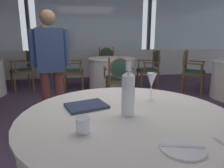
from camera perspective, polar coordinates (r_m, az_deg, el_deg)
The scene contains 18 objects.
ground_plane at distance 2.81m, azimuth 0.84°, elevation -13.17°, with size 15.08×15.08×0.00m, color #47384C.
window_wall_far at distance 6.34m, azimuth -5.74°, elevation 11.90°, with size 11.60×0.14×2.76m.
foreground_table at distance 1.51m, azimuth 4.07°, elevation -22.03°, with size 1.39×1.39×0.76m.
side_plate at distance 0.99m, azimuth 19.40°, elevation -16.77°, with size 0.21×0.21×0.01m, color white.
butter_knife at distance 0.99m, azimuth 19.42°, elevation -16.51°, with size 0.20×0.02×0.00m, color silver.
water_bottle at distance 1.26m, azimuth 4.65°, elevation -2.25°, with size 0.08×0.08×0.37m.
wine_glass at distance 1.57m, azimuth 11.25°, elevation 0.87°, with size 0.08×0.08×0.22m.
water_tumbler at distance 1.07m, azimuth -8.29°, elevation -11.54°, with size 0.07×0.07×0.08m, color white.
menu_book at distance 1.44m, azimuth -7.35°, elevation -6.22°, with size 0.27×0.21×0.02m, color #2D3856.
dining_chair_0_1 at distance 5.22m, azimuth -23.73°, elevation 4.45°, with size 0.61×0.64×0.93m.
background_table_1 at distance 4.82m, azimuth -0.11°, elevation 2.94°, with size 1.12×1.12×0.76m.
dining_chair_1_0 at distance 5.02m, azimuth 11.19°, elevation 5.07°, with size 0.48×0.55×0.96m.
dining_chair_1_1 at distance 5.76m, azimuth -1.48°, elevation 6.49°, with size 0.55×0.48×0.96m.
dining_chair_1_2 at distance 4.76m, azimuth -12.00°, elevation 4.63°, with size 0.48×0.55×0.95m.
dining_chair_1_3 at distance 3.84m, azimuth 1.92°, elevation 2.36°, with size 0.55×0.48×0.89m.
dining_chair_2_2 at distance 4.85m, azimuth 21.48°, elevation 4.31°, with size 0.65×0.66×0.96m.
diner_person_0 at distance 2.89m, azimuth -17.13°, elevation 5.86°, with size 0.52×0.26×1.60m.
diner_person_1 at distance 5.17m, azimuth -18.42°, elevation 8.54°, with size 0.53×0.20×1.56m.
Camera 1 is at (-0.47, -2.47, 1.25)m, focal length 31.92 mm.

